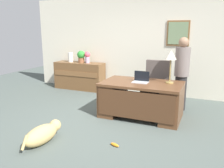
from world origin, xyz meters
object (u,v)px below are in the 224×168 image
(vase_empty, at_px, (71,57))
(potted_plant, at_px, (81,56))
(dog_lying, at_px, (43,134))
(desk_lamp, at_px, (171,57))
(dog_toy_bone, at_px, (115,145))
(laptop, at_px, (141,80))
(person_standing, at_px, (182,73))
(credenza, at_px, (80,76))
(desk, at_px, (141,98))
(vase_with_flowers, at_px, (87,57))
(armchair, at_px, (156,85))

(vase_empty, distance_m, potted_plant, 0.38)
(dog_lying, bearing_deg, desk_lamp, 49.54)
(dog_toy_bone, bearing_deg, potted_plant, 127.95)
(potted_plant, bearing_deg, laptop, -33.19)
(person_standing, bearing_deg, dog_lying, -125.56)
(credenza, distance_m, dog_toy_bone, 3.84)
(vase_empty, bearing_deg, credenza, -0.25)
(laptop, relative_size, potted_plant, 0.89)
(credenza, bearing_deg, person_standing, -13.74)
(desk, bearing_deg, vase_empty, 150.16)
(desk_lamp, relative_size, vase_with_flowers, 1.97)
(dog_lying, bearing_deg, credenza, 110.97)
(credenza, xyz_separation_m, vase_with_flowers, (0.29, 0.00, 0.60))
(dog_lying, bearing_deg, armchair, 65.28)
(dog_lying, xyz_separation_m, laptop, (1.11, 1.81, 0.64))
(armchair, xyz_separation_m, potted_plant, (-2.44, 0.62, 0.54))
(credenza, relative_size, desk_lamp, 2.32)
(person_standing, bearing_deg, vase_empty, 167.42)
(desk_lamp, bearing_deg, dog_lying, -130.46)
(desk, xyz_separation_m, desk_lamp, (0.54, 0.19, 0.87))
(vase_with_flowers, bearing_deg, desk, -36.27)
(armchair, xyz_separation_m, vase_with_flowers, (-2.23, 0.62, 0.53))
(armchair, xyz_separation_m, dog_lying, (-1.24, -2.70, -0.33))
(dog_lying, xyz_separation_m, dog_toy_bone, (1.12, 0.35, -0.13))
(desk, distance_m, dog_toy_bone, 1.47)
(armchair, xyz_separation_m, desk_lamp, (0.43, -0.74, 0.79))
(laptop, bearing_deg, credenza, 147.69)
(vase_empty, bearing_deg, dog_toy_bone, -47.79)
(dog_lying, bearing_deg, vase_empty, 115.36)
(armchair, height_order, vase_with_flowers, vase_with_flowers)
(dog_lying, bearing_deg, person_standing, 54.44)
(desk, xyz_separation_m, credenza, (-2.40, 1.55, 0.01))
(desk_lamp, bearing_deg, vase_with_flowers, 152.83)
(dog_lying, height_order, vase_with_flowers, vase_with_flowers)
(laptop, height_order, potted_plant, potted_plant)
(person_standing, bearing_deg, dog_toy_bone, -107.66)
(person_standing, relative_size, potted_plant, 4.57)
(vase_with_flowers, height_order, potted_plant, potted_plant)
(credenza, distance_m, armchair, 2.59)
(desk, bearing_deg, person_standing, 48.60)
(person_standing, distance_m, dog_lying, 3.22)
(dog_lying, height_order, vase_empty, vase_empty)
(person_standing, bearing_deg, desk, -131.40)
(vase_with_flowers, xyz_separation_m, vase_empty, (-0.59, 0.00, -0.05))
(desk, relative_size, credenza, 1.06)
(desk, height_order, vase_empty, vase_empty)
(dog_toy_bone, bearing_deg, armchair, 87.12)
(desk, bearing_deg, armchair, 83.18)
(desk, relative_size, laptop, 5.14)
(armchair, relative_size, desk_lamp, 1.61)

